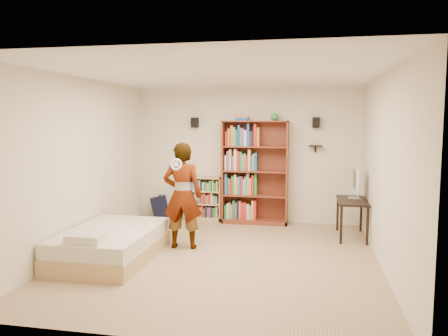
# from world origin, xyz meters

# --- Properties ---
(ground) EXTENTS (4.50, 5.00, 0.01)m
(ground) POSITION_xyz_m (0.00, 0.00, 0.00)
(ground) COLOR tan
(ground) RESTS_ON ground
(room_shell) EXTENTS (4.52, 5.02, 2.71)m
(room_shell) POSITION_xyz_m (0.00, 0.00, 1.76)
(room_shell) COLOR beige
(room_shell) RESTS_ON ground
(crown_molding) EXTENTS (4.50, 5.00, 0.06)m
(crown_molding) POSITION_xyz_m (0.00, 0.00, 2.67)
(crown_molding) COLOR white
(crown_molding) RESTS_ON room_shell
(speaker_left) EXTENTS (0.14, 0.12, 0.20)m
(speaker_left) POSITION_xyz_m (-1.05, 2.40, 2.00)
(speaker_left) COLOR black
(speaker_left) RESTS_ON room_shell
(speaker_right) EXTENTS (0.14, 0.12, 0.20)m
(speaker_right) POSITION_xyz_m (1.35, 2.40, 2.00)
(speaker_right) COLOR black
(speaker_right) RESTS_ON room_shell
(wall_shelf) EXTENTS (0.25, 0.16, 0.02)m
(wall_shelf) POSITION_xyz_m (1.35, 2.41, 1.55)
(wall_shelf) COLOR black
(wall_shelf) RESTS_ON room_shell
(tall_bookshelf) EXTENTS (1.29, 0.37, 2.04)m
(tall_bookshelf) POSITION_xyz_m (0.19, 2.31, 1.02)
(tall_bookshelf) COLOR brown
(tall_bookshelf) RESTS_ON ground
(low_bookshelf) EXTENTS (0.72, 0.27, 0.90)m
(low_bookshelf) POSITION_xyz_m (-0.85, 2.37, 0.45)
(low_bookshelf) COLOR tan
(low_bookshelf) RESTS_ON ground
(computer_desk) EXTENTS (0.49, 0.98, 0.67)m
(computer_desk) POSITION_xyz_m (1.99, 1.58, 0.33)
(computer_desk) COLOR black
(computer_desk) RESTS_ON ground
(imac) EXTENTS (0.14, 0.56, 0.56)m
(imac) POSITION_xyz_m (2.03, 1.72, 0.95)
(imac) COLOR silver
(imac) RESTS_ON computer_desk
(daybed) EXTENTS (1.23, 1.89, 0.56)m
(daybed) POSITION_xyz_m (-1.61, -0.34, 0.28)
(daybed) COLOR silver
(daybed) RESTS_ON ground
(person) EXTENTS (0.66, 0.46, 1.70)m
(person) POSITION_xyz_m (-0.74, 0.42, 0.85)
(person) COLOR black
(person) RESTS_ON ground
(wii_wheel) EXTENTS (0.18, 0.07, 0.19)m
(wii_wheel) POSITION_xyz_m (-0.74, 0.10, 1.38)
(wii_wheel) COLOR silver
(wii_wheel) RESTS_ON person
(navy_bag) EXTENTS (0.41, 0.32, 0.49)m
(navy_bag) POSITION_xyz_m (-1.79, 2.33, 0.24)
(navy_bag) COLOR black
(navy_bag) RESTS_ON ground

